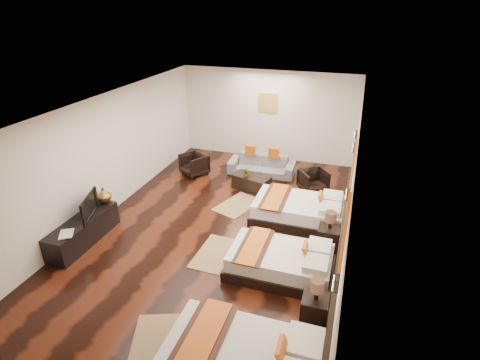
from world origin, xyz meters
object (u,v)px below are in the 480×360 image
(bed_mid, at_px, (281,262))
(armchair_right, at_px, (313,181))
(nightstand_a, at_px, (315,306))
(tv, at_px, (85,206))
(coffee_table, at_px, (252,183))
(table_plant, at_px, (246,172))
(figurine, at_px, (104,195))
(bed_far, at_px, (300,210))
(book, at_px, (59,235))
(tv_console, at_px, (84,231))
(nightstand_b, at_px, (329,235))
(sofa, at_px, (262,165))
(armchair_left, at_px, (194,164))

(bed_mid, relative_size, armchair_right, 2.89)
(nightstand_a, bearing_deg, tv, 170.41)
(coffee_table, bearing_deg, table_plant, -156.98)
(nightstand_a, relative_size, figurine, 2.35)
(coffee_table, relative_size, table_plant, 3.98)
(bed_far, bearing_deg, table_plant, 145.09)
(book, bearing_deg, tv_console, 90.00)
(coffee_table, bearing_deg, bed_mid, -64.46)
(nightstand_b, distance_m, armchair_right, 2.57)
(tv_console, bearing_deg, bed_mid, 4.08)
(nightstand_b, height_order, tv_console, nightstand_b)
(nightstand_a, relative_size, table_plant, 3.25)
(sofa, distance_m, table_plant, 1.14)
(armchair_left, xyz_separation_m, armchair_right, (3.48, -0.01, -0.01))
(bed_far, distance_m, book, 5.10)
(table_plant, bearing_deg, sofa, 83.27)
(tv, xyz_separation_m, book, (-0.05, -0.76, -0.23))
(tv_console, bearing_deg, nightstand_a, -7.88)
(tv, bearing_deg, armchair_left, -30.08)
(bed_mid, relative_size, nightstand_a, 2.38)
(tv, bearing_deg, bed_far, -81.68)
(nightstand_b, bearing_deg, book, -157.89)
(tv, bearing_deg, nightstand_a, -118.25)
(figurine, distance_m, sofa, 4.60)
(bed_far, relative_size, table_plant, 8.32)
(coffee_table, bearing_deg, figurine, -135.33)
(bed_far, relative_size, book, 6.14)
(bed_far, distance_m, armchair_left, 3.76)
(tv, relative_size, table_plant, 3.45)
(nightstand_b, relative_size, table_plant, 3.37)
(nightstand_a, xyz_separation_m, tv, (-4.89, 0.83, 0.51))
(figurine, relative_size, sofa, 0.18)
(book, bearing_deg, table_plant, 57.53)
(nightstand_b, bearing_deg, bed_mid, -124.60)
(book, height_order, coffee_table, book)
(bed_far, height_order, nightstand_a, nightstand_a)
(bed_mid, xyz_separation_m, sofa, (-1.51, 4.20, 0.03))
(bed_mid, distance_m, armchair_right, 3.57)
(book, bearing_deg, tv, 86.26)
(sofa, bearing_deg, bed_mid, -72.59)
(book, bearing_deg, sofa, 62.32)
(bed_far, height_order, figurine, figurine)
(figurine, height_order, table_plant, figurine)
(figurine, bearing_deg, tv, -85.62)
(nightstand_a, xyz_separation_m, nightstand_b, (0.00, 2.07, 0.01))
(bed_far, xyz_separation_m, tv, (-4.15, -2.11, 0.53))
(nightstand_b, distance_m, armchair_left, 4.83)
(tv_console, xyz_separation_m, book, (0.00, -0.62, 0.29))
(figurine, bearing_deg, bed_mid, -6.74)
(sofa, relative_size, table_plant, 7.64)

